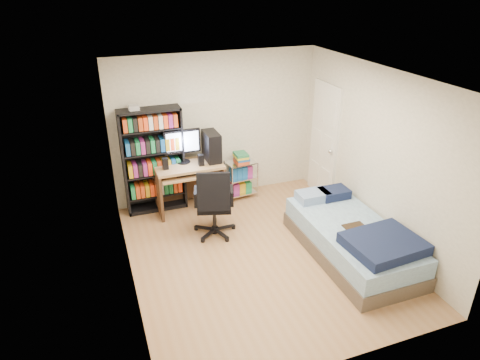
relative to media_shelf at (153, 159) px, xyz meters
name	(u,v)px	position (x,y,z in m)	size (l,w,h in m)	color
room	(261,174)	(1.11, -1.84, 0.36)	(3.58, 4.08, 2.58)	#A77A53
media_shelf	(153,159)	(0.00, 0.00, 0.00)	(0.97, 0.32, 1.80)	black
computer_desk	(194,166)	(0.63, -0.16, -0.15)	(1.08, 0.63, 1.37)	tan
office_chair	(214,214)	(0.67, -1.12, -0.54)	(0.81, 0.81, 1.10)	black
wire_cart	(241,169)	(1.47, -0.09, -0.35)	(0.54, 0.41, 0.82)	silver
bed	(353,239)	(2.32, -2.29, -0.62)	(1.06, 2.13, 0.61)	brown
door	(324,142)	(2.84, -0.49, 0.11)	(0.12, 0.80, 2.00)	white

